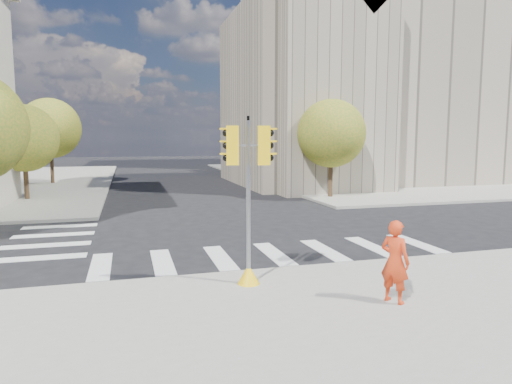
% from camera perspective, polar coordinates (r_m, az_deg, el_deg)
% --- Properties ---
extents(ground, '(160.00, 160.00, 0.00)m').
position_cam_1_polar(ground, '(17.00, 0.46, -6.09)').
color(ground, black).
rests_on(ground, ground).
extents(sidewalk_far_right, '(28.00, 40.00, 0.15)m').
position_cam_1_polar(sidewalk_far_right, '(48.76, 14.62, 2.20)').
color(sidewalk_far_right, gray).
rests_on(sidewalk_far_right, ground).
extents(civic_building, '(26.00, 16.00, 19.39)m').
position_cam_1_polar(civic_building, '(40.60, 14.45, 11.49)').
color(civic_building, gray).
rests_on(civic_building, ground).
extents(office_tower, '(20.00, 18.00, 30.00)m').
position_cam_1_polar(office_tower, '(64.72, 9.15, 16.68)').
color(office_tower, '#9EA0A3').
rests_on(office_tower, ground).
extents(tree_lw_mid, '(4.00, 4.00, 5.77)m').
position_cam_1_polar(tree_lw_mid, '(30.47, -27.04, 6.00)').
color(tree_lw_mid, '#382616').
rests_on(tree_lw_mid, ground).
extents(tree_lw_far, '(4.80, 4.80, 6.95)m').
position_cam_1_polar(tree_lw_far, '(40.34, -24.36, 7.26)').
color(tree_lw_far, '#382616').
rests_on(tree_lw_far, ground).
extents(tree_re_near, '(4.20, 4.20, 6.16)m').
position_cam_1_polar(tree_re_near, '(28.62, 9.38, 7.23)').
color(tree_re_near, '#382616').
rests_on(tree_re_near, ground).
extents(tree_re_mid, '(4.60, 4.60, 6.66)m').
position_cam_1_polar(tree_re_mid, '(39.81, 1.97, 7.60)').
color(tree_re_mid, '#382616').
rests_on(tree_re_mid, ground).
extents(tree_re_far, '(4.00, 4.00, 5.88)m').
position_cam_1_polar(tree_re_far, '(51.36, -2.15, 6.87)').
color(tree_re_far, '#382616').
rests_on(tree_re_far, ground).
extents(lamp_near, '(0.35, 0.18, 8.11)m').
position_cam_1_polar(lamp_near, '(32.48, 7.18, 8.13)').
color(lamp_near, black).
rests_on(lamp_near, sidewalk_far_right).
extents(lamp_far, '(0.35, 0.18, 8.11)m').
position_cam_1_polar(lamp_far, '(45.70, 0.26, 7.78)').
color(lamp_far, black).
rests_on(lamp_far, sidewalk_far_right).
extents(traffic_signal, '(1.08, 0.56, 4.17)m').
position_cam_1_polar(traffic_signal, '(11.25, -0.95, -2.90)').
color(traffic_signal, yellow).
rests_on(traffic_signal, sidewalk_near).
extents(photographer, '(0.71, 0.81, 1.86)m').
position_cam_1_polar(photographer, '(10.63, 16.97, -8.30)').
color(photographer, red).
rests_on(photographer, sidewalk_near).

